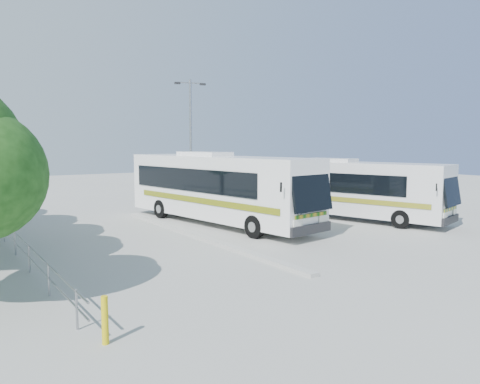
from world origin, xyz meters
TOP-DOWN VIEW (x-y plane):
  - ground at (0.00, 0.00)m, footprint 100.00×100.00m
  - kerb_divider at (-2.30, 2.00)m, footprint 0.40×16.00m
  - railing at (-10.00, 4.00)m, footprint 0.06×22.00m
  - coach_main at (0.46, 4.75)m, footprint 4.57×13.67m
  - coach_adjacent at (7.67, 2.09)m, footprint 5.49×12.22m
  - lamppost at (2.00, 10.66)m, footprint 2.09×0.65m
  - bollard at (-9.70, -7.17)m, footprint 0.18×0.18m

SIDE VIEW (x-z plane):
  - ground at x=0.00m, z-range 0.00..0.00m
  - kerb_divider at x=-2.30m, z-range 0.00..0.15m
  - bollard at x=-9.70m, z-range 0.00..1.09m
  - railing at x=-10.00m, z-range 0.24..1.24m
  - coach_adjacent at x=7.67m, z-range 0.16..3.49m
  - coach_main at x=0.46m, z-range 0.18..3.91m
  - lamppost at x=2.00m, z-range 0.45..9.04m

